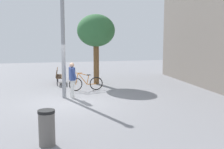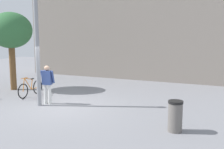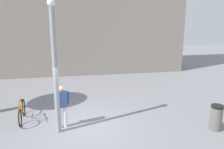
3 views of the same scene
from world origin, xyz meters
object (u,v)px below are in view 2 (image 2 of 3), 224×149
plaza_tree (11,31)px  bicycle_orange (30,88)px  person_by_lamppost (47,82)px  lamppost (37,44)px  trash_bin (175,116)px

plaza_tree → bicycle_orange: size_ratio=2.28×
person_by_lamppost → lamppost: bearing=-113.3°
lamppost → bicycle_orange: lamppost is taller
lamppost → bicycle_orange: 2.93m
lamppost → person_by_lamppost: 1.67m
plaza_tree → trash_bin: plaza_tree is taller
person_by_lamppost → bicycle_orange: (-1.65, 0.86, -0.58)m
person_by_lamppost → plaza_tree: 4.50m
bicycle_orange → person_by_lamppost: bearing=-27.4°
person_by_lamppost → bicycle_orange: person_by_lamppost is taller
bicycle_orange → trash_bin: trash_bin is taller
plaza_tree → bicycle_orange: bearing=-25.2°
lamppost → trash_bin: 6.29m
bicycle_orange → lamppost: bearing=-39.5°
trash_bin → plaza_tree: bearing=162.3°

